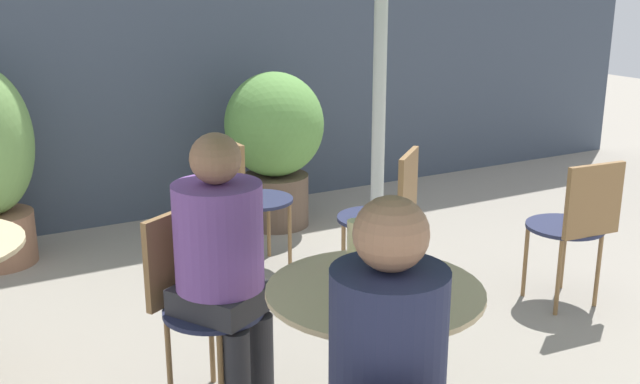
{
  "coord_description": "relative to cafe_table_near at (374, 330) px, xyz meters",
  "views": [
    {
      "loc": [
        -1.26,
        -2.04,
        1.77
      ],
      "look_at": [
        0.07,
        0.4,
        0.96
      ],
      "focal_mm": 42.0,
      "sensor_mm": 36.0,
      "label": 1
    }
  ],
  "objects": [
    {
      "name": "beer_glass_1",
      "position": [
        -0.13,
        -0.18,
        0.23
      ],
      "size": [
        0.07,
        0.07,
        0.15
      ],
      "color": "#DBC65B",
      "rests_on": "cafe_table_near"
    },
    {
      "name": "bistro_chair_5",
      "position": [
        0.93,
        1.28,
        -0.04
      ],
      "size": [
        0.48,
        0.48,
        0.84
      ],
      "rotation": [
        0.0,
        0.0,
        3.87
      ],
      "color": "#232847",
      "rests_on": "ground_plane"
    },
    {
      "name": "seated_person_1",
      "position": [
        -0.35,
        -0.59,
        0.2
      ],
      "size": [
        0.37,
        0.38,
        1.25
      ],
      "rotation": [
        0.0,
        0.0,
        2.61
      ],
      "color": "brown",
      "rests_on": "ground_plane"
    },
    {
      "name": "bistro_chair_0",
      "position": [
        -0.41,
        0.72,
        -0.04
      ],
      "size": [
        0.47,
        0.48,
        0.84
      ],
      "rotation": [
        0.0,
        0.0,
        0.52
      ],
      "color": "#232847",
      "rests_on": "ground_plane"
    },
    {
      "name": "seated_person_0",
      "position": [
        -0.34,
        0.59,
        0.16
      ],
      "size": [
        0.43,
        0.45,
        1.19
      ],
      "rotation": [
        0.0,
        0.0,
        0.52
      ],
      "color": "#2D2D33",
      "rests_on": "ground_plane"
    },
    {
      "name": "bistro_chair_3",
      "position": [
        0.35,
        1.98,
        -0.04
      ],
      "size": [
        0.42,
        0.42,
        0.84
      ],
      "rotation": [
        0.0,
        0.0,
        1.63
      ],
      "color": "#232847",
      "rests_on": "ground_plane"
    },
    {
      "name": "cafe_table_near",
      "position": [
        0.0,
        0.0,
        0.0
      ],
      "size": [
        0.78,
        0.78,
        0.71
      ],
      "color": "#514C47",
      "rests_on": "ground_plane"
    },
    {
      "name": "storefront_wall",
      "position": [
        -0.07,
        3.29,
        0.95
      ],
      "size": [
        10.0,
        0.06,
        3.0
      ],
      "color": "#3D4756",
      "rests_on": "ground_plane"
    },
    {
      "name": "beer_glass_0",
      "position": [
        0.05,
        0.22,
        0.25
      ],
      "size": [
        0.07,
        0.07,
        0.18
      ],
      "color": "beige",
      "rests_on": "cafe_table_near"
    },
    {
      "name": "bistro_chair_2",
      "position": [
        1.7,
        0.62,
        -0.04
      ],
      "size": [
        0.42,
        0.43,
        0.84
      ],
      "rotation": [
        0.0,
        0.0,
        3.06
      ],
      "color": "#232847",
      "rests_on": "ground_plane"
    },
    {
      "name": "potted_plant_1",
      "position": [
        0.89,
        2.69,
        0.09
      ],
      "size": [
        0.71,
        0.71,
        1.12
      ],
      "color": "brown",
      "rests_on": "ground_plane"
    }
  ]
}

